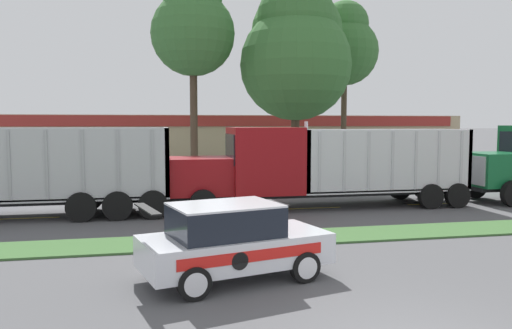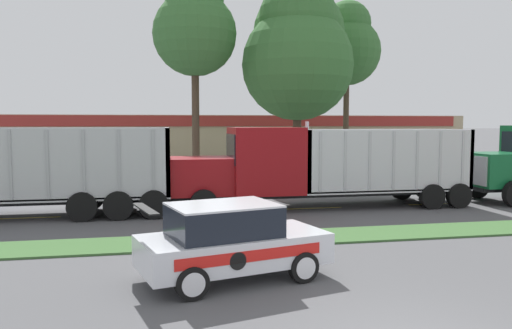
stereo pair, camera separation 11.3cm
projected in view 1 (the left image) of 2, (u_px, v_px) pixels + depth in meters
grass_verge at (289, 237)px, 14.76m from camera, size 120.00×1.88×0.06m
centre_line_3 at (24, 218)px, 17.90m from camera, size 2.40×0.14×0.01m
centre_line_4 at (176, 213)px, 18.97m from camera, size 2.40×0.14×0.01m
centre_line_5 at (312, 208)px, 20.05m from camera, size 2.40×0.14×0.01m
centre_line_6 at (434, 204)px, 21.13m from camera, size 2.40×0.14×0.01m
dump_truck_trail at (290, 168)px, 19.93m from camera, size 12.10×2.85×3.48m
rally_car at (232, 241)px, 10.82m from camera, size 4.36×2.79×1.71m
store_building_backdrop at (223, 139)px, 43.89m from camera, size 38.35×12.10×4.04m
tree_behind_left at (296, 53)px, 28.44m from camera, size 6.40×6.40×11.56m
tree_behind_centre at (297, 25)px, 29.81m from camera, size 5.50×5.50×12.88m
tree_behind_right at (345, 45)px, 33.75m from camera, size 4.54×4.54×11.66m
tree_behind_far_right at (193, 26)px, 27.23m from camera, size 4.60×4.60×11.74m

